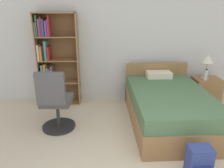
% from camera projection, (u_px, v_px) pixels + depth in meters
% --- Properties ---
extents(wall_back, '(9.00, 0.06, 2.60)m').
position_uv_depth(wall_back, '(130.00, 41.00, 4.67)').
color(wall_back, silver).
rests_on(wall_back, ground_plane).
extents(bookshelf, '(0.83, 0.33, 1.90)m').
position_uv_depth(bookshelf, '(53.00, 62.00, 4.51)').
color(bookshelf, olive).
rests_on(bookshelf, ground_plane).
extents(bed, '(1.31, 2.08, 0.86)m').
position_uv_depth(bed, '(168.00, 105.00, 3.93)').
color(bed, olive).
rests_on(bed, ground_plane).
extents(office_chair, '(0.57, 0.62, 1.08)m').
position_uv_depth(office_chair, '(55.00, 104.00, 3.57)').
color(office_chair, '#232326').
rests_on(office_chair, ground_plane).
extents(nightstand, '(0.55, 0.46, 0.55)m').
position_uv_depth(nightstand, '(205.00, 90.00, 4.75)').
color(nightstand, olive).
rests_on(nightstand, ground_plane).
extents(table_lamp, '(0.23, 0.23, 0.51)m').
position_uv_depth(table_lamp, '(208.00, 60.00, 4.51)').
color(table_lamp, tan).
rests_on(table_lamp, nightstand).
extents(water_bottle, '(0.07, 0.07, 0.24)m').
position_uv_depth(water_bottle, '(206.00, 75.00, 4.51)').
color(water_bottle, silver).
rests_on(water_bottle, nightstand).
extents(backpack_blue, '(0.28, 0.27, 0.40)m').
position_uv_depth(backpack_blue, '(199.00, 163.00, 2.67)').
color(backpack_blue, navy).
rests_on(backpack_blue, ground_plane).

